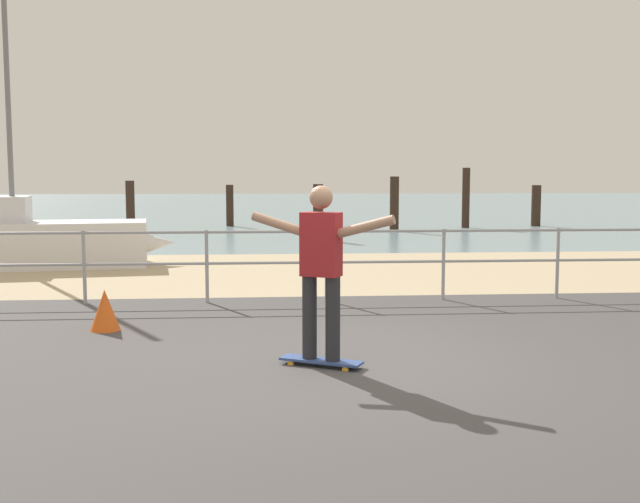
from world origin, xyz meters
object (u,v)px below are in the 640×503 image
at_px(sailboat, 39,241).
at_px(skateboarder, 321,262).
at_px(skateboard, 321,361).
at_px(traffic_cone, 105,311).

relative_size(sailboat, skateboarder, 3.57).
xyz_separation_m(skateboard, traffic_cone, (-2.38, 1.85, 0.18)).
xyz_separation_m(sailboat, traffic_cone, (2.48, -6.21, -0.28)).
xyz_separation_m(skateboard, skateboarder, (0.00, 0.00, 0.95)).
distance_m(sailboat, skateboarder, 9.42).
distance_m(skateboard, skateboarder, 0.95).
bearing_deg(skateboard, traffic_cone, 142.22).
bearing_deg(traffic_cone, sailboat, 111.79).
bearing_deg(traffic_cone, skateboarder, -37.78).
bearing_deg(skateboarder, skateboard, -165.96).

